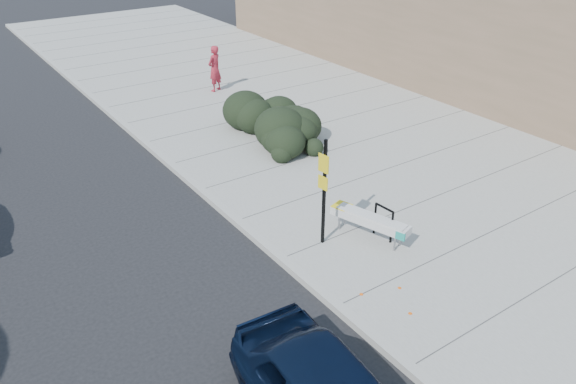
# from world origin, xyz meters

# --- Properties ---
(ground) EXTENTS (120.00, 120.00, 0.00)m
(ground) POSITION_xyz_m (0.00, 0.00, 0.00)
(ground) COLOR black
(ground) RESTS_ON ground
(sidewalk_near) EXTENTS (11.20, 50.00, 0.15)m
(sidewalk_near) POSITION_xyz_m (5.60, 5.00, 0.07)
(sidewalk_near) COLOR gray
(sidewalk_near) RESTS_ON ground
(curb_near) EXTENTS (0.22, 50.00, 0.17)m
(curb_near) POSITION_xyz_m (0.00, 5.00, 0.08)
(curb_near) COLOR #9E9E99
(curb_near) RESTS_ON ground
(building_near) EXTENTS (6.00, 36.00, 5.00)m
(building_near) POSITION_xyz_m (14.00, 3.00, 2.65)
(building_near) COLOR brown
(building_near) RESTS_ON sidewalk_near
(bench) EXTENTS (0.99, 2.05, 0.61)m
(bench) POSITION_xyz_m (2.18, -0.46, 0.63)
(bench) COLOR gray
(bench) RESTS_ON sidewalk_near
(bike_rack) EXTENTS (0.10, 0.59, 0.85)m
(bike_rack) POSITION_xyz_m (2.43, -0.66, 0.66)
(bike_rack) COLOR black
(bike_rack) RESTS_ON sidewalk_near
(sign_post) EXTENTS (0.12, 0.30, 2.64)m
(sign_post) POSITION_xyz_m (1.12, -0.00, 1.65)
(sign_post) COLOR black
(sign_post) RESTS_ON sidewalk_near
(hedge) EXTENTS (3.05, 4.36, 1.48)m
(hedge) POSITION_xyz_m (3.77, 5.94, 0.89)
(hedge) COLOR black
(hedge) RESTS_ON sidewalk_near
(pedestrian) EXTENTS (0.80, 0.69, 1.85)m
(pedestrian) POSITION_xyz_m (4.44, 11.40, 1.08)
(pedestrian) COLOR maroon
(pedestrian) RESTS_ON sidewalk_near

